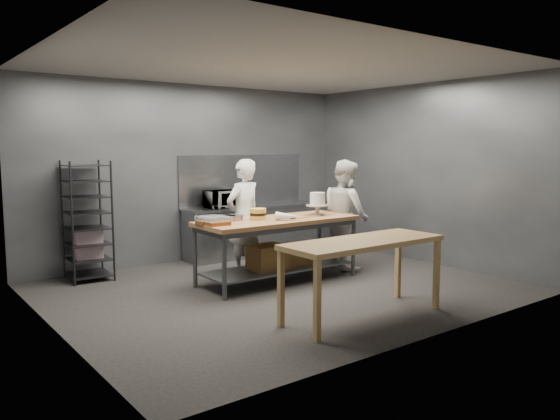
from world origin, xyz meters
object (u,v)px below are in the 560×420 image
(work_table, at_px, (278,242))
(chef_behind, at_px, (243,217))
(microwave, at_px, (221,199))
(chef_right, at_px, (346,214))
(frosted_cake_stand, at_px, (317,201))
(near_counter, at_px, (363,247))
(layer_cake, at_px, (258,214))
(speed_rack, at_px, (87,222))

(work_table, bearing_deg, chef_behind, 101.83)
(microwave, bearing_deg, chef_behind, -104.84)
(chef_right, height_order, microwave, chef_right)
(frosted_cake_stand, bearing_deg, near_counter, -116.48)
(near_counter, distance_m, chef_right, 2.60)
(chef_behind, bearing_deg, near_counter, 76.43)
(chef_right, distance_m, microwave, 2.18)
(layer_cake, bearing_deg, chef_behind, 75.85)
(work_table, bearing_deg, chef_right, 3.59)
(chef_right, bearing_deg, work_table, 110.33)
(speed_rack, bearing_deg, chef_right, -25.33)
(speed_rack, distance_m, microwave, 2.33)
(microwave, bearing_deg, near_counter, -95.93)
(work_table, xyz_separation_m, frosted_cake_stand, (0.71, -0.04, 0.56))
(near_counter, relative_size, layer_cake, 8.61)
(speed_rack, xyz_separation_m, chef_right, (3.58, -1.69, 0.02))
(speed_rack, relative_size, chef_behind, 0.99)
(work_table, xyz_separation_m, speed_rack, (-2.16, 1.78, 0.28))
(speed_rack, height_order, chef_right, speed_rack)
(work_table, bearing_deg, microwave, 84.92)
(frosted_cake_stand, bearing_deg, layer_cake, 173.34)
(near_counter, xyz_separation_m, speed_rack, (-1.93, 3.70, 0.04))
(work_table, distance_m, chef_behind, 0.77)
(near_counter, relative_size, chef_behind, 1.13)
(chef_right, distance_m, layer_cake, 1.72)
(speed_rack, bearing_deg, work_table, -39.57)
(near_counter, bearing_deg, frosted_cake_stand, 63.52)
(work_table, distance_m, chef_right, 1.46)
(microwave, xyz_separation_m, layer_cake, (-0.46, -1.78, -0.05))
(near_counter, xyz_separation_m, microwave, (0.39, 3.78, 0.24))
(chef_behind, bearing_deg, frosted_cake_stand, 127.84)
(work_table, relative_size, speed_rack, 1.37)
(microwave, xyz_separation_m, frosted_cake_stand, (0.54, -1.90, 0.08))
(work_table, height_order, microwave, microwave)
(frosted_cake_stand, bearing_deg, speed_rack, 147.61)
(chef_right, bearing_deg, speed_rack, 81.41)
(chef_right, xyz_separation_m, layer_cake, (-1.72, -0.01, 0.13))
(microwave, bearing_deg, chef_right, -54.70)
(frosted_cake_stand, height_order, layer_cake, frosted_cake_stand)
(chef_behind, height_order, chef_right, chef_behind)
(chef_right, height_order, layer_cake, chef_right)
(near_counter, height_order, microwave, microwave)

